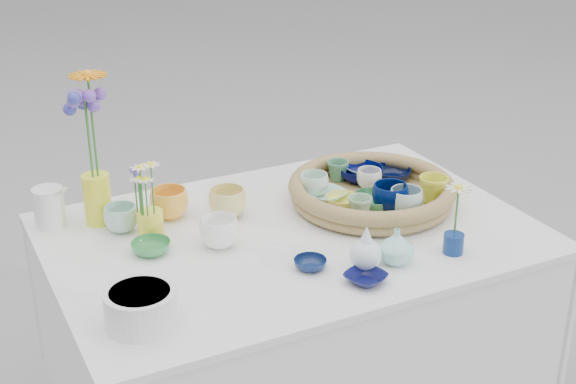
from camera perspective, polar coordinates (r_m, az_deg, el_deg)
name	(u,v)px	position (r m, az deg, el deg)	size (l,w,h in m)	color
wicker_tray	(372,192)	(2.28, 5.97, 0.02)	(0.47, 0.47, 0.08)	brown
tray_ceramic_0	(360,174)	(2.40, 5.16, 1.31)	(0.13, 0.13, 0.04)	#00053C
tray_ceramic_1	(391,175)	(2.41, 7.36, 1.24)	(0.12, 0.12, 0.04)	black
tray_ceramic_2	(433,190)	(2.27, 10.28, 0.17)	(0.08, 0.08, 0.08)	gold
tray_ceramic_3	(375,202)	(2.22, 6.23, -0.70)	(0.12, 0.12, 0.04)	#3E854D
tray_ceramic_4	(360,208)	(2.15, 5.14, -1.12)	(0.07, 0.07, 0.06)	#8AB18A
tray_ceramic_5	(326,195)	(2.26, 2.75, -0.23)	(0.11, 0.11, 0.03)	#A6DCC4
tray_ceramic_6	(314,185)	(2.28, 1.86, 0.53)	(0.08, 0.08, 0.07)	silver
tray_ceramic_7	(369,179)	(2.34, 5.79, 0.94)	(0.07, 0.07, 0.06)	white
tray_ceramic_8	(360,169)	(2.45, 5.16, 1.65)	(0.10, 0.10, 0.03)	#8BAECF
tray_ceramic_9	(390,198)	(2.20, 7.27, -0.41)	(0.10, 0.10, 0.08)	#000E41
tray_ceramic_10	(343,201)	(2.22, 3.91, -0.67)	(0.10, 0.10, 0.03)	#FFEB5E
tray_ceramic_11	(406,201)	(2.19, 8.38, -0.67)	(0.09, 0.09, 0.07)	silver
tray_ceramic_12	(338,171)	(2.39, 3.56, 1.51)	(0.07, 0.07, 0.06)	#46865D
loose_ceramic_0	(169,204)	(2.21, -8.45, -0.82)	(0.10, 0.10, 0.08)	#F3AA37
loose_ceramic_1	(227,203)	(2.20, -4.34, -0.78)	(0.10, 0.10, 0.08)	#E2CF7B
loose_ceramic_2	(151,247)	(2.04, -9.71, -3.91)	(0.10, 0.10, 0.03)	#358946
loose_ceramic_3	(219,232)	(2.04, -4.92, -2.88)	(0.10, 0.10, 0.08)	white
loose_ceramic_4	(310,264)	(1.94, 1.59, -5.14)	(0.08, 0.08, 0.03)	#0E1F49
loose_ceramic_5	(121,219)	(2.16, -11.79, -1.86)	(0.09, 0.09, 0.07)	#A3D3C1
loose_ceramic_6	(366,278)	(1.90, 5.53, -6.11)	(0.09, 0.09, 0.02)	#0C0F40
fluted_bowl	(141,308)	(1.75, -10.43, -8.10)	(0.16, 0.16, 0.08)	silver
bud_vase_paleblue	(366,247)	(1.93, 5.57, -3.92)	(0.08, 0.08, 0.12)	silver
bud_vase_seafoam	(396,246)	(1.97, 7.71, -3.82)	(0.09, 0.09, 0.09)	#95DBD0
bud_vase_cobalt	(453,243)	(2.05, 11.68, -3.60)	(0.05, 0.05, 0.05)	navy
single_daisy	(457,210)	(2.03, 11.90, -1.28)	(0.08, 0.08, 0.14)	white
tall_vase_yellow	(97,199)	(2.21, -13.40, -0.48)	(0.07, 0.07, 0.14)	yellow
gerbera	(93,127)	(2.13, -13.70, 4.54)	(0.11, 0.11, 0.29)	orange
hydrangea	(89,139)	(2.13, -13.98, 3.69)	(0.08, 0.08, 0.30)	#36389E
white_pitcher	(49,207)	(2.23, -16.62, -1.06)	(0.11, 0.08, 0.11)	white
daisy_cup	(151,224)	(2.11, -9.75, -2.24)	(0.07, 0.07, 0.07)	yellow
daisy_posy	(144,189)	(2.06, -10.18, 0.25)	(0.08, 0.08, 0.14)	white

